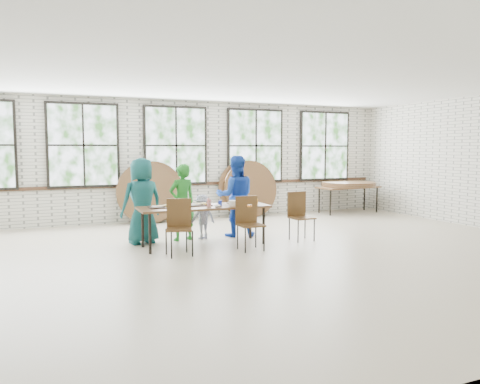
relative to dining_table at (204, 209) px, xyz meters
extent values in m
plane|color=#BEB297|center=(0.39, -1.16, -0.69)|extent=(12.00, 12.00, 0.00)
plane|color=white|center=(0.39, -1.16, 2.31)|extent=(12.00, 12.00, 0.00)
plane|color=silver|center=(0.39, 3.34, 0.81)|extent=(12.00, 0.00, 12.00)
cube|color=#422819|center=(0.39, 3.31, 0.21)|extent=(11.80, 0.05, 0.08)
cube|color=black|center=(-1.81, 3.28, 1.19)|extent=(1.62, 0.05, 1.97)
cube|color=white|center=(-1.81, 3.24, 1.19)|extent=(1.50, 0.01, 1.85)
cube|color=black|center=(0.39, 3.28, 1.19)|extent=(1.62, 0.05, 1.97)
cube|color=white|center=(0.39, 3.24, 1.19)|extent=(1.50, 0.01, 1.85)
cube|color=black|center=(2.59, 3.28, 1.19)|extent=(1.62, 0.05, 1.97)
cube|color=white|center=(2.59, 3.24, 1.19)|extent=(1.50, 0.01, 1.85)
cube|color=black|center=(4.79, 3.28, 1.19)|extent=(1.62, 0.05, 1.97)
cube|color=white|center=(4.79, 3.24, 1.19)|extent=(1.50, 0.01, 1.85)
cube|color=brown|center=(0.00, 0.00, 0.03)|extent=(2.42, 0.86, 0.04)
cylinder|color=black|center=(-1.08, -0.30, -0.34)|extent=(0.05, 0.05, 0.70)
cylinder|color=black|center=(-1.08, 0.30, -0.34)|extent=(0.05, 0.05, 0.70)
cylinder|color=black|center=(1.08, -0.30, -0.34)|extent=(0.05, 0.05, 0.70)
cylinder|color=black|center=(1.08, 0.30, -0.34)|extent=(0.05, 0.05, 0.70)
cube|color=#52361B|center=(-0.66, -0.62, -0.24)|extent=(0.52, 0.50, 0.03)
cube|color=#52361B|center=(-0.60, -0.44, 0.01)|extent=(0.41, 0.15, 0.50)
cylinder|color=black|center=(-0.84, -0.79, -0.47)|extent=(0.02, 0.02, 0.44)
cylinder|color=black|center=(-0.84, -0.45, -0.47)|extent=(0.02, 0.02, 0.44)
cylinder|color=black|center=(-0.48, -0.79, -0.47)|extent=(0.02, 0.02, 0.44)
cylinder|color=black|center=(-0.48, -0.45, -0.47)|extent=(0.02, 0.02, 0.44)
cube|color=#52361B|center=(0.62, -0.72, -0.24)|extent=(0.42, 0.40, 0.03)
cube|color=#52361B|center=(0.62, -0.53, 0.01)|extent=(0.42, 0.03, 0.50)
cylinder|color=black|center=(0.44, -0.89, -0.47)|extent=(0.02, 0.02, 0.44)
cylinder|color=black|center=(0.44, -0.55, -0.47)|extent=(0.02, 0.02, 0.44)
cylinder|color=black|center=(0.80, -0.89, -0.47)|extent=(0.02, 0.02, 0.44)
cylinder|color=black|center=(0.80, -0.55, -0.47)|extent=(0.02, 0.02, 0.44)
cube|color=#52361B|center=(1.91, -0.31, -0.24)|extent=(0.44, 0.42, 0.03)
cube|color=#52361B|center=(1.90, -0.12, 0.01)|extent=(0.42, 0.05, 0.50)
cylinder|color=black|center=(1.73, -0.48, -0.47)|extent=(0.02, 0.02, 0.44)
cylinder|color=black|center=(1.73, -0.14, -0.47)|extent=(0.02, 0.02, 0.44)
cylinder|color=black|center=(2.09, -0.48, -0.47)|extent=(0.02, 0.02, 0.44)
cylinder|color=black|center=(2.09, -0.14, -0.47)|extent=(0.02, 0.02, 0.44)
imported|color=#195A60|center=(-1.01, 0.65, 0.13)|extent=(0.88, 0.66, 1.63)
imported|color=#207A24|center=(-0.23, 0.65, 0.06)|extent=(0.61, 0.47, 1.50)
imported|color=#151D44|center=(0.19, 0.65, -0.25)|extent=(0.63, 0.44, 0.88)
imported|color=#1943B4|center=(0.91, 0.65, 0.14)|extent=(0.94, 0.82, 1.66)
cube|color=brown|center=(5.19, 2.65, 0.03)|extent=(1.86, 0.92, 0.04)
cylinder|color=black|center=(4.41, 2.38, -0.34)|extent=(0.04, 0.04, 0.70)
cylinder|color=black|center=(4.41, 2.93, -0.34)|extent=(0.04, 0.04, 0.70)
cylinder|color=black|center=(5.97, 2.38, -0.34)|extent=(0.04, 0.04, 0.70)
cylinder|color=black|center=(5.97, 2.93, -0.34)|extent=(0.04, 0.04, 0.70)
cube|color=black|center=(-0.79, 0.09, 0.06)|extent=(0.44, 0.33, 0.02)
cube|color=black|center=(-0.06, 0.13, 0.06)|extent=(0.44, 0.33, 0.02)
cube|color=black|center=(0.76, 0.09, 0.06)|extent=(0.44, 0.33, 0.02)
cylinder|color=black|center=(-0.38, -0.16, 0.10)|extent=(0.09, 0.09, 0.09)
cube|color=red|center=(0.04, -0.16, 0.11)|extent=(0.06, 0.07, 0.11)
cylinder|color=#192FC2|center=(0.29, -0.07, 0.10)|extent=(0.07, 0.07, 0.10)
cylinder|color=orange|center=(0.99, -0.16, 0.11)|extent=(0.07, 0.07, 0.11)
cylinder|color=white|center=(0.51, -0.19, 0.10)|extent=(0.17, 0.17, 0.10)
ellipsoid|color=white|center=(-0.58, -0.22, 0.08)|extent=(0.11, 0.11, 0.05)
ellipsoid|color=white|center=(0.17, -0.25, 0.08)|extent=(0.11, 0.11, 0.05)
cylinder|color=brown|center=(5.19, 2.65, 0.07)|extent=(1.50, 1.50, 0.04)
cylinder|color=brown|center=(5.19, 2.65, 0.12)|extent=(1.50, 1.50, 0.04)
cylinder|color=brown|center=(5.19, 2.65, 0.16)|extent=(1.50, 1.50, 0.04)
cylinder|color=brown|center=(-0.22, 3.12, 0.05)|extent=(1.50, 0.23, 1.49)
cylinder|color=brown|center=(-0.39, 3.02, 0.05)|extent=(1.50, 0.34, 1.48)
cylinder|color=brown|center=(2.22, 3.12, 0.05)|extent=(1.50, 0.34, 1.48)
cylinder|color=brown|center=(2.34, 3.02, 0.05)|extent=(1.50, 0.28, 1.49)
camera|label=1|loc=(-2.80, -8.12, 1.10)|focal=35.00mm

